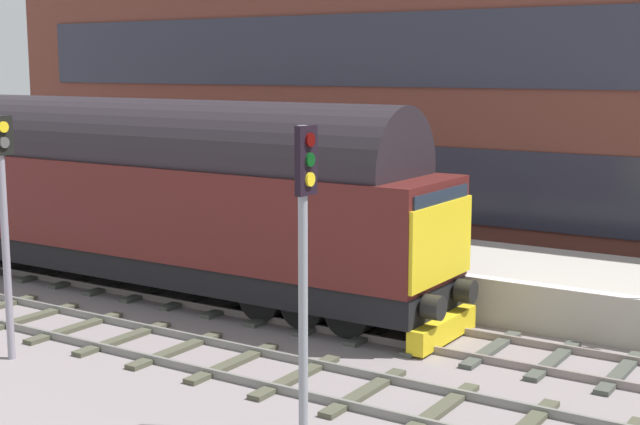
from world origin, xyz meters
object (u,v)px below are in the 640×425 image
Objects in this scene: diesel_locomotive at (105,186)px; signal_post_far at (4,210)px; signal_post_mid at (304,241)px; waiting_passenger at (407,210)px.

diesel_locomotive is 4.15× the size of signal_post_far.
signal_post_mid is at bearing -90.00° from signal_post_far.
signal_post_mid reaches higher than waiting_passenger.
waiting_passenger is at bearing -23.05° from signal_post_far.
diesel_locomotive is at bearing 60.98° from signal_post_mid.
signal_post_far is 9.56m from waiting_passenger.
signal_post_mid is 1.01× the size of signal_post_far.
signal_post_far is 2.78× the size of waiting_passenger.
waiting_passenger is at bearing 18.26° from signal_post_mid.
signal_post_far is at bearing 91.23° from waiting_passenger.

